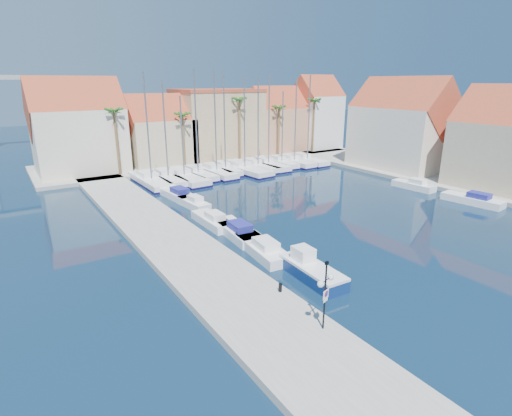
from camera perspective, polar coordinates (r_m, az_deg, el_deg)
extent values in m
plane|color=#081D32|center=(28.69, 17.40, -10.70)|extent=(260.00, 260.00, 0.00)
cube|color=gray|center=(33.71, -11.12, -5.35)|extent=(6.00, 77.00, 0.50)
cube|color=gray|center=(71.53, -7.56, 7.03)|extent=(54.00, 16.00, 0.50)
cube|color=gray|center=(61.82, 26.05, 3.71)|extent=(12.00, 60.00, 0.50)
cylinder|color=black|center=(21.74, 9.80, -12.25)|extent=(0.10, 0.10, 3.97)
cylinder|color=black|center=(21.12, 9.58, -10.42)|extent=(0.49, 0.19, 0.05)
cylinder|color=black|center=(21.51, 10.27, -9.92)|extent=(0.49, 0.19, 0.05)
sphere|color=white|center=(20.93, 9.23, -10.67)|extent=(0.36, 0.36, 0.36)
sphere|color=white|center=(21.70, 10.60, -9.67)|extent=(0.36, 0.36, 0.36)
cube|color=black|center=(20.87, 10.07, -7.75)|extent=(0.24, 0.18, 0.16)
cube|color=white|center=(21.67, 9.96, -12.07)|extent=(0.48, 0.17, 0.50)
cylinder|color=red|center=(21.63, 10.02, -11.97)|extent=(0.33, 0.11, 0.34)
cylinder|color=#1933A5|center=(21.63, 10.04, -11.98)|extent=(0.23, 0.08, 0.24)
cube|color=white|center=(21.84, 9.91, -12.86)|extent=(0.39, 0.14, 0.14)
cylinder|color=black|center=(25.77, 3.48, -11.27)|extent=(0.22, 0.22, 0.56)
cube|color=navy|center=(28.51, 8.05, -9.24)|extent=(2.14, 5.69, 0.84)
cube|color=white|center=(28.29, 8.10, -8.31)|extent=(2.14, 5.69, 0.19)
cube|color=white|center=(28.87, 6.77, -6.57)|extent=(1.29, 1.55, 1.03)
cube|color=white|center=(32.16, 0.86, -5.87)|extent=(2.66, 6.52, 0.80)
cube|color=white|center=(31.37, 1.41, -5.11)|extent=(1.64, 2.36, 0.60)
cube|color=white|center=(35.91, -2.78, -3.31)|extent=(2.66, 6.81, 0.80)
cube|color=navy|center=(35.10, -2.33, -2.59)|extent=(1.68, 2.44, 0.60)
cube|color=white|center=(38.68, -6.26, -1.84)|extent=(1.89, 5.83, 0.80)
cube|color=white|center=(37.96, -5.90, -1.09)|extent=(1.31, 2.04, 0.60)
cube|color=white|center=(44.41, -8.96, 0.63)|extent=(2.04, 5.19, 0.80)
cube|color=white|center=(43.79, -8.68, 1.35)|extent=(1.28, 1.86, 0.60)
cube|color=white|center=(48.22, -11.17, 1.87)|extent=(2.54, 6.60, 0.80)
cube|color=navy|center=(47.48, -10.87, 2.52)|extent=(1.61, 2.36, 0.60)
cube|color=white|center=(51.39, 28.50, 1.00)|extent=(2.75, 6.60, 0.80)
cube|color=navy|center=(51.00, 29.27, 1.59)|extent=(1.68, 2.39, 0.60)
cube|color=white|center=(55.30, 21.56, 2.97)|extent=(2.11, 5.54, 0.80)
cube|color=white|center=(54.87, 22.12, 3.56)|extent=(1.35, 1.98, 0.60)
cube|color=white|center=(55.31, -14.84, 3.74)|extent=(2.96, 10.86, 1.00)
cube|color=#110C3E|center=(55.38, -14.82, 3.42)|extent=(3.02, 10.92, 0.28)
cube|color=white|center=(56.13, -15.28, 4.74)|extent=(2.01, 3.27, 0.60)
cylinder|color=slate|center=(53.60, -15.25, 11.09)|extent=(0.20, 0.20, 13.36)
cube|color=white|center=(56.29, -12.56, 4.15)|extent=(3.04, 10.21, 1.00)
cube|color=#110C3E|center=(56.37, -12.54, 3.83)|extent=(3.10, 10.27, 0.28)
cube|color=white|center=(57.06, -12.94, 5.12)|extent=(1.96, 3.11, 0.60)
cylinder|color=slate|center=(54.70, -12.86, 10.81)|extent=(0.20, 0.20, 12.27)
cube|color=white|center=(56.61, -10.45, 4.35)|extent=(3.58, 11.53, 1.00)
cube|color=#110C3E|center=(56.69, -10.43, 4.04)|extent=(3.64, 11.59, 0.28)
cube|color=white|center=(57.45, -10.99, 5.33)|extent=(2.26, 3.52, 0.60)
cylinder|color=slate|center=(55.10, -10.51, 10.06)|extent=(0.20, 0.20, 10.48)
cube|color=white|center=(57.93, -8.44, 4.76)|extent=(2.80, 9.07, 1.00)
cube|color=#110C3E|center=(58.00, -8.42, 4.45)|extent=(2.86, 9.13, 0.28)
cube|color=white|center=(58.54, -8.89, 5.67)|extent=(1.77, 2.77, 0.60)
cylinder|color=slate|center=(56.37, -8.56, 12.02)|extent=(0.20, 0.20, 13.79)
cube|color=white|center=(59.13, -5.84, 5.12)|extent=(2.75, 9.65, 1.00)
cube|color=#110C3E|center=(59.20, -5.83, 4.81)|extent=(2.81, 9.71, 0.28)
cube|color=white|center=(59.79, -6.31, 6.02)|extent=(1.82, 2.92, 0.60)
cylinder|color=slate|center=(57.58, -5.84, 12.17)|extent=(0.20, 0.20, 13.66)
cube|color=white|center=(60.74, -4.53, 5.49)|extent=(2.91, 8.71, 1.00)
cube|color=#110C3E|center=(60.81, -4.52, 5.19)|extent=(2.98, 8.77, 0.28)
cube|color=white|center=(61.34, -4.87, 6.36)|extent=(1.76, 2.69, 0.60)
cylinder|color=slate|center=(59.25, -4.53, 12.29)|extent=(0.20, 0.20, 13.52)
cube|color=white|center=(61.01, -1.92, 5.59)|extent=(4.05, 11.93, 1.00)
cube|color=#110C3E|center=(61.08, -1.92, 5.29)|extent=(4.12, 11.99, 0.28)
cube|color=white|center=(61.78, -2.58, 6.49)|extent=(2.43, 3.69, 0.60)
cylinder|color=slate|center=(59.48, -1.65, 12.06)|extent=(0.20, 0.20, 12.91)
cube|color=white|center=(62.65, 0.03, 5.92)|extent=(3.27, 9.77, 1.00)
cube|color=#110C3E|center=(62.72, 0.03, 5.63)|extent=(3.33, 9.84, 0.28)
cube|color=white|center=(63.24, -0.51, 6.77)|extent=(1.97, 3.01, 0.60)
cylinder|color=slate|center=(61.24, 0.31, 12.16)|extent=(0.20, 0.20, 12.75)
cube|color=white|center=(63.97, 1.56, 6.15)|extent=(3.01, 10.20, 1.00)
cube|color=#110C3E|center=(64.03, 1.56, 5.87)|extent=(3.08, 10.27, 0.28)
cube|color=white|center=(64.65, 1.08, 7.00)|extent=(1.95, 3.10, 0.60)
cylinder|color=slate|center=(62.51, 1.87, 12.47)|extent=(0.20, 0.20, 13.21)
cube|color=white|center=(65.53, 3.51, 6.41)|extent=(2.66, 8.28, 1.00)
cube|color=#110C3E|center=(65.59, 3.50, 6.13)|extent=(2.72, 8.34, 0.28)
cube|color=white|center=(66.05, 3.14, 7.21)|extent=(1.64, 2.54, 0.60)
cylinder|color=slate|center=(64.30, 3.80, 11.49)|extent=(0.20, 0.20, 10.76)
cube|color=white|center=(66.65, 5.24, 6.56)|extent=(2.70, 9.36, 1.00)
cube|color=#110C3E|center=(66.71, 5.23, 6.29)|extent=(2.76, 9.43, 0.28)
cube|color=white|center=(67.21, 4.75, 7.36)|extent=(1.78, 2.84, 0.60)
cylinder|color=slate|center=(65.33, 5.67, 12.41)|extent=(0.20, 0.20, 12.74)
cube|color=white|center=(68.22, 7.06, 6.75)|extent=(2.60, 9.51, 1.00)
cube|color=#110C3E|center=(68.28, 7.05, 6.49)|extent=(2.66, 9.57, 0.28)
cube|color=white|center=(68.78, 6.56, 7.54)|extent=(1.77, 2.87, 0.60)
cylinder|color=slate|center=(66.90, 7.56, 12.68)|extent=(0.20, 0.20, 13.22)
cube|color=beige|center=(63.90, -23.87, 8.76)|extent=(12.00, 9.00, 9.00)
cube|color=#933B20|center=(63.48, -24.39, 12.76)|extent=(12.30, 9.00, 9.00)
cube|color=tan|center=(67.00, -13.55, 9.24)|extent=(10.00, 8.00, 7.00)
cube|color=#933B20|center=(66.60, -13.77, 12.22)|extent=(10.30, 8.00, 8.00)
cube|color=tan|center=(72.04, -5.55, 11.80)|extent=(14.00, 10.00, 11.00)
cube|color=#933B20|center=(71.69, -5.69, 16.38)|extent=(14.20, 10.20, 0.50)
cube|color=tan|center=(77.64, 2.85, 11.16)|extent=(10.00, 8.00, 8.00)
cube|color=#933B20|center=(77.29, 2.90, 14.11)|extent=(10.30, 8.00, 8.00)
cube|color=white|center=(82.35, 8.48, 12.07)|extent=(8.00, 8.00, 10.00)
cube|color=#933B20|center=(82.03, 8.65, 15.54)|extent=(8.30, 8.00, 8.00)
cube|color=tan|center=(57.89, 32.48, 6.22)|extent=(9.00, 12.00, 8.00)
cube|color=beige|center=(65.97, 19.94, 9.44)|extent=(9.00, 14.00, 9.00)
cube|color=#933B20|center=(65.56, 20.35, 13.32)|extent=(9.00, 14.30, 9.00)
cylinder|color=brown|center=(59.83, -19.24, 8.77)|extent=(0.36, 0.36, 9.00)
sphere|color=#225B1A|center=(59.39, -19.67, 12.91)|extent=(2.60, 2.60, 2.60)
cylinder|color=brown|center=(63.02, -10.28, 9.40)|extent=(0.36, 0.36, 8.00)
sphere|color=#225B1A|center=(62.60, -10.48, 12.89)|extent=(2.60, 2.60, 2.60)
cylinder|color=brown|center=(67.37, -2.35, 11.04)|extent=(0.36, 0.36, 10.00)
sphere|color=#225B1A|center=(66.98, -2.40, 15.16)|extent=(2.60, 2.60, 2.60)
cylinder|color=brown|center=(71.84, 3.25, 10.83)|extent=(0.36, 0.36, 8.50)
sphere|color=#225B1A|center=(71.47, 3.31, 14.10)|extent=(2.60, 2.60, 2.60)
cylinder|color=brown|center=(76.75, 8.18, 11.50)|extent=(0.36, 0.36, 9.50)
sphere|color=#225B1A|center=(76.41, 8.34, 14.93)|extent=(2.60, 2.60, 2.60)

